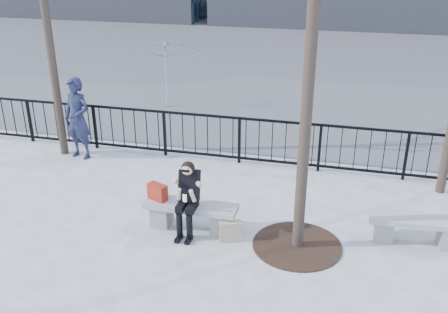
% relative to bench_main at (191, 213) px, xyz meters
% --- Properties ---
extents(ground, '(120.00, 120.00, 0.00)m').
position_rel_bench_main_xyz_m(ground, '(0.00, 0.00, -0.30)').
color(ground, gray).
rests_on(ground, ground).
extents(street_surface, '(60.00, 23.00, 0.01)m').
position_rel_bench_main_xyz_m(street_surface, '(0.00, 15.00, -0.30)').
color(street_surface, '#474747').
rests_on(street_surface, ground).
extents(railing, '(14.00, 0.06, 1.10)m').
position_rel_bench_main_xyz_m(railing, '(0.00, 3.00, 0.25)').
color(railing, black).
rests_on(railing, ground).
extents(tree_grate, '(1.50, 1.50, 0.02)m').
position_rel_bench_main_xyz_m(tree_grate, '(1.90, -0.10, -0.29)').
color(tree_grate, black).
rests_on(tree_grate, ground).
extents(bench_main, '(1.65, 0.46, 0.49)m').
position_rel_bench_main_xyz_m(bench_main, '(0.00, 0.00, 0.00)').
color(bench_main, slate).
rests_on(bench_main, ground).
extents(bench_second, '(1.58, 0.44, 0.47)m').
position_rel_bench_main_xyz_m(bench_second, '(3.81, 0.51, -0.01)').
color(bench_second, slate).
rests_on(bench_second, ground).
extents(seated_woman, '(0.50, 0.64, 1.34)m').
position_rel_bench_main_xyz_m(seated_woman, '(0.00, -0.16, 0.37)').
color(seated_woman, black).
rests_on(seated_woman, ground).
extents(handbag, '(0.39, 0.29, 0.29)m').
position_rel_bench_main_xyz_m(handbag, '(-0.61, 0.02, 0.34)').
color(handbag, maroon).
rests_on(handbag, bench_main).
extents(shopping_bag, '(0.41, 0.27, 0.36)m').
position_rel_bench_main_xyz_m(shopping_bag, '(0.77, -0.21, -0.12)').
color(shopping_bag, beige).
rests_on(shopping_bag, ground).
extents(standing_man, '(0.77, 0.59, 1.91)m').
position_rel_bench_main_xyz_m(standing_man, '(-3.48, 2.41, 0.65)').
color(standing_man, black).
rests_on(standing_man, ground).
extents(vendor_umbrella, '(2.79, 2.82, 2.03)m').
position_rel_bench_main_xyz_m(vendor_umbrella, '(-2.84, 6.49, 0.71)').
color(vendor_umbrella, yellow).
rests_on(vendor_umbrella, ground).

